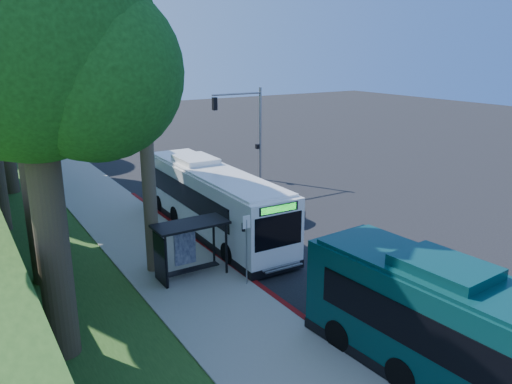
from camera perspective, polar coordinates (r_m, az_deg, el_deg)
ground at (r=28.14m, az=3.14°, el=-4.18°), size 140.00×140.00×0.00m
sidewalk at (r=24.92m, az=-10.84°, el=-7.06°), size 4.50×70.00×0.12m
red_curb at (r=22.51m, az=-1.50°, el=-9.36°), size 0.25×30.00×0.13m
grass_verge at (r=28.35m, az=-25.48°, el=-5.58°), size 8.00×70.00×0.06m
bus_shelter at (r=21.82m, az=-8.21°, el=-5.39°), size 3.20×1.51×2.55m
stop_sign_pole at (r=20.72m, az=-1.09°, el=-5.58°), size 0.35×0.06×3.17m
traffic_signal_pole at (r=37.23m, az=-0.86°, el=7.87°), size 4.10×0.30×7.00m
tree_0 at (r=21.77m, az=-25.75°, el=18.46°), size 8.40×8.00×15.70m
tree_6 at (r=15.71m, az=-24.18°, el=14.65°), size 7.56×7.20×13.74m
white_bus at (r=27.11m, az=-5.05°, el=-0.82°), size 3.03×13.00×3.86m
teal_bus at (r=15.40m, az=26.52°, el=-16.39°), size 3.64×13.16×3.88m
pickup at (r=30.28m, az=0.96°, el=-1.00°), size 3.63×6.38×1.68m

